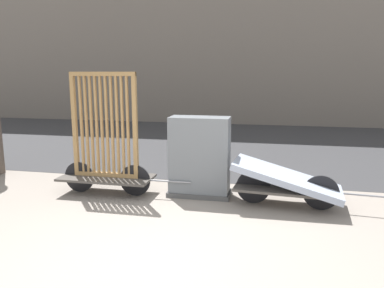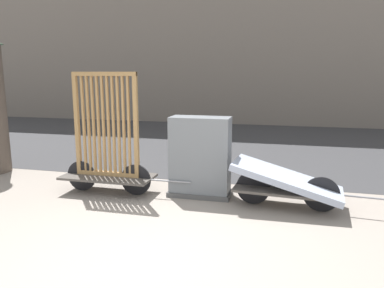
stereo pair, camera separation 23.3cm
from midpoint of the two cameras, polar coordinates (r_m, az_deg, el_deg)
name	(u,v)px [view 1 (the left image)]	position (r m, az deg, el deg)	size (l,w,h in m)	color
ground_plane	(152,263)	(4.41, -7.77, -17.56)	(60.00, 60.00, 0.00)	gray
road_strip	(228,143)	(11.38, 4.93, 0.19)	(56.00, 8.48, 0.01)	#38383A
building_facade	(246,2)	(17.67, 7.90, 20.67)	(48.00, 4.00, 10.30)	slate
bike_cart_with_bedframe	(106,153)	(6.63, -13.96, -1.41)	(2.30, 0.70, 2.11)	#4C4742
bike_cart_with_mattress	(287,181)	(6.06, 13.19, -5.59)	(2.37, 0.96, 0.72)	#4C4742
utility_cabinet	(200,159)	(6.37, 0.12, -2.33)	(1.07, 0.51, 1.37)	#4C4C4C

